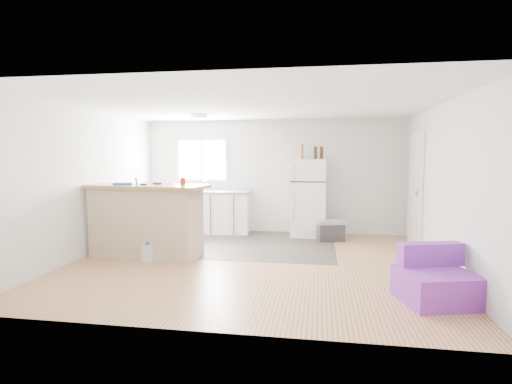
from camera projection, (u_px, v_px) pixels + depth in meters
room at (253, 185)px, 6.09m from camera, size 5.51×5.01×2.41m
vinyl_zone at (226, 243)px, 7.54m from camera, size 4.05×2.50×0.00m
window at (202, 160)px, 8.74m from camera, size 1.18×0.06×0.98m
interior_door at (416, 191)px, 7.19m from camera, size 0.11×0.92×2.10m
ceiling_fixture at (199, 117)px, 7.35m from camera, size 0.30×0.30×0.07m
kitchen_cabinets at (203, 211)px, 8.53m from camera, size 2.05×0.77×1.17m
peninsula at (146, 220)px, 6.49m from camera, size 1.98×0.91×1.18m
refrigerator at (308, 198)px, 8.12m from camera, size 0.71×0.68×1.58m
cooler at (330, 230)px, 7.74m from camera, size 0.59×0.47×0.40m
purple_seat at (435, 282)px, 4.51m from camera, size 0.92×0.89×0.62m
cleaner_jug at (148, 253)px, 6.18m from camera, size 0.17×0.15×0.32m
mop at (135, 244)px, 6.41m from camera, size 0.24×0.37×1.32m
red_cup at (183, 181)px, 6.38m from camera, size 0.10×0.10×0.12m
blue_tray at (124, 184)px, 6.43m from camera, size 0.34×0.28×0.04m
tool_a at (157, 183)px, 6.50m from camera, size 0.15×0.08×0.03m
tool_b at (143, 184)px, 6.32m from camera, size 0.11×0.06×0.03m
cardboard_box at (298, 152)px, 8.04m from camera, size 0.22×0.17×0.30m
bottle_left at (315, 153)px, 7.90m from camera, size 0.09×0.09×0.25m
bottle_right at (321, 153)px, 7.98m from camera, size 0.09×0.09×0.25m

